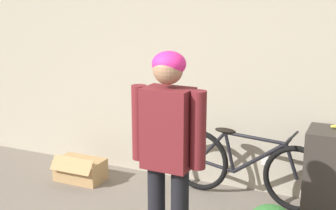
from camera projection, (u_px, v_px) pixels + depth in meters
wall_back at (217, 63)px, 4.76m from camera, size 8.00×0.07×2.60m
person at (168, 140)px, 3.34m from camera, size 0.57×0.25×1.62m
bicycle at (245, 167)px, 4.56m from camera, size 1.65×0.46×0.72m
cardboard_box at (80, 170)px, 5.10m from camera, size 0.52×0.37×0.30m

